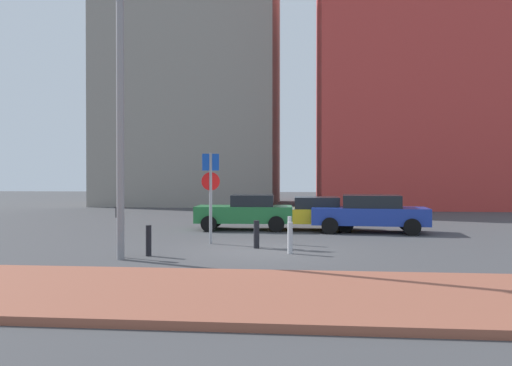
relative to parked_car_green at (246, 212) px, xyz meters
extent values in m
plane|color=#424244|center=(1.13, -5.89, -0.75)|extent=(120.00, 120.00, 0.00)
cube|color=#93513D|center=(1.13, -11.65, -0.68)|extent=(40.00, 4.06, 0.14)
cube|color=#237238|center=(-0.07, 0.00, -0.10)|extent=(4.03, 1.89, 0.67)
cube|color=black|center=(0.28, 0.01, 0.47)|extent=(1.78, 1.66, 0.46)
cylinder|color=black|center=(-1.38, -0.92, -0.43)|extent=(0.65, 0.25, 0.64)
cylinder|color=black|center=(-1.46, 0.80, -0.43)|extent=(0.65, 0.25, 0.64)
cylinder|color=black|center=(1.31, -0.81, -0.43)|extent=(0.65, 0.25, 0.64)
cylinder|color=black|center=(1.24, 0.91, -0.43)|extent=(0.65, 0.25, 0.64)
cube|color=gold|center=(2.65, 0.12, -0.14)|extent=(4.01, 1.81, 0.58)
cube|color=black|center=(2.92, 0.13, 0.38)|extent=(1.81, 1.64, 0.46)
cylinder|color=black|center=(1.31, -0.77, -0.43)|extent=(0.64, 0.23, 0.64)
cylinder|color=black|center=(1.29, 0.99, -0.43)|extent=(0.64, 0.23, 0.64)
cylinder|color=black|center=(4.02, -0.74, -0.43)|extent=(0.64, 0.23, 0.64)
cylinder|color=black|center=(4.00, 1.02, -0.43)|extent=(0.64, 0.23, 0.64)
cube|color=#1E389E|center=(4.98, -0.50, -0.09)|extent=(4.60, 2.17, 0.67)
cube|color=black|center=(5.06, -0.50, 0.48)|extent=(2.34, 1.85, 0.48)
cylinder|color=black|center=(3.40, -1.29, -0.43)|extent=(0.66, 0.27, 0.64)
cylinder|color=black|center=(3.54, 0.53, -0.43)|extent=(0.66, 0.27, 0.64)
cylinder|color=black|center=(6.42, -1.53, -0.43)|extent=(0.66, 0.27, 0.64)
cylinder|color=black|center=(6.57, 0.29, -0.43)|extent=(0.66, 0.27, 0.64)
cylinder|color=gray|center=(-0.64, -4.47, 0.74)|extent=(0.10, 0.10, 2.98)
cube|color=#1447B7|center=(-0.64, -4.47, 1.93)|extent=(0.54, 0.18, 0.55)
cylinder|color=red|center=(-0.64, -4.47, 1.30)|extent=(0.59, 0.19, 0.60)
cylinder|color=#4C4C51|center=(-2.59, -7.44, -0.21)|extent=(0.08, 0.08, 1.08)
cube|color=black|center=(-2.59, -7.44, 0.47)|extent=(0.18, 0.14, 0.28)
cylinder|color=gray|center=(-2.43, -7.81, 2.70)|extent=(0.20, 0.20, 6.90)
cylinder|color=#B7B7BC|center=(2.01, -6.35, -0.30)|extent=(0.15, 0.15, 0.90)
cylinder|color=#B7B7BC|center=(1.94, -4.45, -0.29)|extent=(0.13, 0.13, 0.91)
cylinder|color=black|center=(-1.88, -7.16, -0.32)|extent=(0.16, 0.16, 0.85)
cylinder|color=black|center=(0.95, -5.36, -0.32)|extent=(0.18, 0.18, 0.85)
cube|color=#BF3833|center=(10.57, 19.11, 13.11)|extent=(14.03, 14.24, 27.72)
cube|color=gray|center=(-6.61, 20.08, 9.19)|extent=(13.61, 11.23, 19.87)
camera|label=1|loc=(2.39, -20.57, 1.42)|focal=35.02mm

